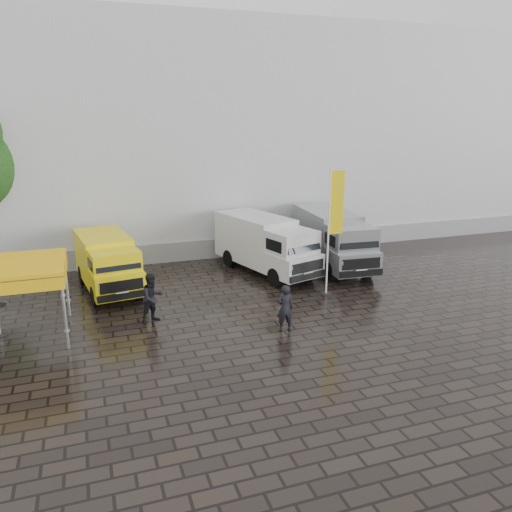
{
  "coord_description": "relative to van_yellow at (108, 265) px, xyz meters",
  "views": [
    {
      "loc": [
        -7.98,
        -16.62,
        7.18
      ],
      "look_at": [
        -1.49,
        2.2,
        1.59
      ],
      "focal_mm": 35.0,
      "sensor_mm": 36.0,
      "label": 1
    }
  ],
  "objects": [
    {
      "name": "ground",
      "position": [
        7.34,
        -4.42,
        -1.16
      ],
      "size": [
        120.0,
        120.0,
        0.0
      ],
      "primitive_type": "plane",
      "color": "black",
      "rests_on": "ground"
    },
    {
      "name": "exhibition_hall",
      "position": [
        9.34,
        11.58,
        4.84
      ],
      "size": [
        44.0,
        16.0,
        12.0
      ],
      "primitive_type": "cube",
      "color": "silver",
      "rests_on": "ground"
    },
    {
      "name": "hall_plinth",
      "position": [
        9.34,
        3.53,
        -0.66
      ],
      "size": [
        44.0,
        0.15,
        1.0
      ],
      "primitive_type": "cube",
      "color": "gray",
      "rests_on": "ground"
    },
    {
      "name": "van_yellow",
      "position": [
        0.0,
        0.0,
        0.0
      ],
      "size": [
        2.64,
        5.24,
        2.31
      ],
      "primitive_type": null,
      "rotation": [
        0.0,
        0.0,
        0.15
      ],
      "color": "yellow",
      "rests_on": "ground"
    },
    {
      "name": "van_white",
      "position": [
        7.2,
        0.28,
        0.15
      ],
      "size": [
        3.6,
        6.33,
        2.6
      ],
      "primitive_type": null,
      "rotation": [
        0.0,
        0.0,
        0.28
      ],
      "color": "silver",
      "rests_on": "ground"
    },
    {
      "name": "van_silver",
      "position": [
        10.6,
        0.05,
        0.18
      ],
      "size": [
        2.5,
        6.32,
        2.68
      ],
      "primitive_type": null,
      "rotation": [
        0.0,
        0.0,
        -0.07
      ],
      "color": "#9EA0A2",
      "rests_on": "ground"
    },
    {
      "name": "canopy_tent",
      "position": [
        -3.03,
        -3.9,
        1.27
      ],
      "size": [
        3.11,
        3.11,
        2.59
      ],
      "color": "silver",
      "rests_on": "ground"
    },
    {
      "name": "flagpole",
      "position": [
        8.74,
        -3.37,
        1.84
      ],
      "size": [
        0.88,
        0.5,
        5.33
      ],
      "color": "black",
      "rests_on": "ground"
    },
    {
      "name": "wheelie_bin",
      "position": [
        12.82,
        2.96,
        -0.62
      ],
      "size": [
        0.72,
        0.72,
        1.08
      ],
      "primitive_type": "cube",
      "rotation": [
        0.0,
        0.0,
        0.12
      ],
      "color": "black",
      "rests_on": "ground"
    },
    {
      "name": "person_front",
      "position": [
        5.51,
        -6.26,
        -0.32
      ],
      "size": [
        0.65,
        0.47,
        1.67
      ],
      "primitive_type": "imported",
      "rotation": [
        0.0,
        0.0,
        3.01
      ],
      "color": "black",
      "rests_on": "ground"
    },
    {
      "name": "person_tent",
      "position": [
        1.32,
        -3.94,
        -0.26
      ],
      "size": [
        1.09,
        1.0,
        1.8
      ],
      "primitive_type": "imported",
      "rotation": [
        0.0,
        0.0,
        0.47
      ],
      "color": "black",
      "rests_on": "ground"
    }
  ]
}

